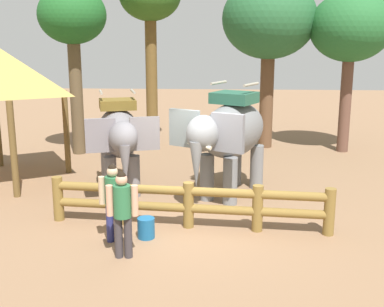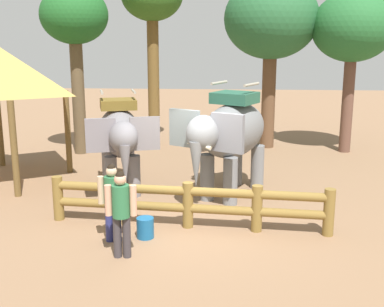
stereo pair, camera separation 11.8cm
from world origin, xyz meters
The scene contains 12 objects.
ground_plane centered at (0.00, 0.00, 0.00)m, with size 60.00×60.00×0.00m, color #856347.
log_fence centered at (0.00, -0.21, 0.60)m, with size 6.38×0.77×1.05m.
elephant_near_left centered at (-2.07, 2.37, 1.57)m, with size 2.20×3.33×2.79m.
elephant_center centered at (0.94, 2.13, 1.71)m, with size 2.83×3.57×3.05m.
tourist_woman_in_black centered at (-1.50, -1.12, 0.97)m, with size 0.59×0.34×1.68m.
tourist_man_in_blue centered at (-1.16, -1.86, 1.00)m, with size 0.61×0.35×1.74m.
thatched_shelter centered at (-5.70, 3.28, 3.24)m, with size 4.26×4.26×3.95m.
tree_far_left centered at (2.43, 8.36, 4.78)m, with size 3.50×3.50×6.35m.
tree_back_center centered at (5.27, 7.75, 4.47)m, with size 2.93×2.93×5.80m.
tree_far_right centered at (-2.02, 8.48, 5.49)m, with size 2.35×2.35×6.76m.
tree_deep_back centered at (-4.53, 6.84, 4.74)m, with size 2.38×2.38×5.96m.
feed_bucket centered at (-0.86, -0.88, 0.22)m, with size 0.37×0.37×0.45m.
Camera 2 is at (0.83, -10.73, 4.21)m, focal length 46.33 mm.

